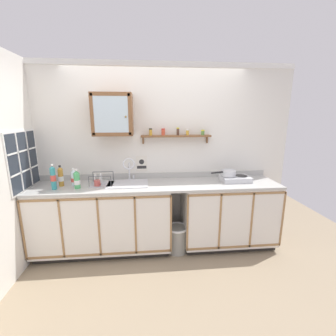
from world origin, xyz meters
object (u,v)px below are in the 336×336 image
(bottle_detergent_teal_1, at_px, (53,178))
(trash_bin, at_px, (177,238))
(sink, at_px, (128,185))
(warning_sign, at_px, (142,164))
(mug, at_px, (97,183))
(wall_cabinet, at_px, (113,115))
(bottle_water_clear_0, at_px, (74,178))
(bottle_juice_amber_2, at_px, (61,177))
(hot_plate_stove, at_px, (235,179))
(dish_rack, at_px, (101,182))
(saucepan, at_px, (228,173))
(bottle_soda_green_3, at_px, (77,180))

(bottle_detergent_teal_1, relative_size, trash_bin, 0.86)
(sink, height_order, warning_sign, sink)
(bottle_detergent_teal_1, bearing_deg, trash_bin, -0.77)
(mug, height_order, wall_cabinet, wall_cabinet)
(sink, distance_m, wall_cabinet, 0.97)
(bottle_water_clear_0, relative_size, trash_bin, 0.63)
(warning_sign, bearing_deg, bottle_juice_amber_2, -165.08)
(warning_sign, bearing_deg, wall_cabinet, -158.18)
(hot_plate_stove, xyz_separation_m, dish_rack, (-1.86, 0.02, -0.00))
(saucepan, relative_size, bottle_detergent_teal_1, 1.17)
(bottle_soda_green_3, bearing_deg, warning_sign, 26.35)
(bottle_detergent_teal_1, height_order, bottle_juice_amber_2, bottle_detergent_teal_1)
(sink, relative_size, bottle_soda_green_3, 2.14)
(sink, bearing_deg, dish_rack, -179.54)
(dish_rack, height_order, mug, dish_rack)
(bottle_soda_green_3, xyz_separation_m, wall_cabinet, (0.45, 0.26, 0.81))
(saucepan, height_order, trash_bin, saucepan)
(saucepan, relative_size, warning_sign, 1.64)
(wall_cabinet, bearing_deg, saucepan, -4.44)
(bottle_detergent_teal_1, bearing_deg, wall_cabinet, 20.31)
(bottle_soda_green_3, bearing_deg, sink, 12.17)
(bottle_juice_amber_2, height_order, trash_bin, bottle_juice_amber_2)
(warning_sign, bearing_deg, bottle_detergent_teal_1, -159.19)
(hot_plate_stove, bearing_deg, saucepan, 169.23)
(bottle_detergent_teal_1, bearing_deg, mug, 6.21)
(bottle_detergent_teal_1, bearing_deg, saucepan, 3.69)
(dish_rack, bearing_deg, wall_cabinet, 34.56)
(saucepan, xyz_separation_m, dish_rack, (-1.76, -0.00, -0.09))
(wall_cabinet, height_order, trash_bin, wall_cabinet)
(sink, height_order, bottle_soda_green_3, sink)
(sink, distance_m, bottle_soda_green_3, 0.66)
(bottle_detergent_teal_1, bearing_deg, bottle_juice_amber_2, 72.80)
(bottle_water_clear_0, height_order, bottle_juice_amber_2, bottle_juice_amber_2)
(hot_plate_stove, height_order, bottle_detergent_teal_1, bottle_detergent_teal_1)
(sink, bearing_deg, bottle_water_clear_0, -179.42)
(wall_cabinet, bearing_deg, bottle_detergent_teal_1, -159.69)
(bottle_soda_green_3, distance_m, warning_sign, 0.91)
(bottle_soda_green_3, distance_m, dish_rack, 0.31)
(hot_plate_stove, relative_size, bottle_soda_green_3, 1.58)
(saucepan, bearing_deg, mug, -177.04)
(saucepan, bearing_deg, trash_bin, -167.11)
(bottle_juice_amber_2, relative_size, bottle_soda_green_3, 1.10)
(mug, bearing_deg, warning_sign, 32.07)
(saucepan, bearing_deg, warning_sign, 167.65)
(sink, relative_size, bottle_water_clear_0, 2.29)
(bottle_soda_green_3, relative_size, warning_sign, 1.10)
(hot_plate_stove, relative_size, warning_sign, 1.73)
(sink, bearing_deg, bottle_juice_amber_2, -179.15)
(hot_plate_stove, relative_size, trash_bin, 1.06)
(bottle_detergent_teal_1, xyz_separation_m, wall_cabinet, (0.73, 0.27, 0.77))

